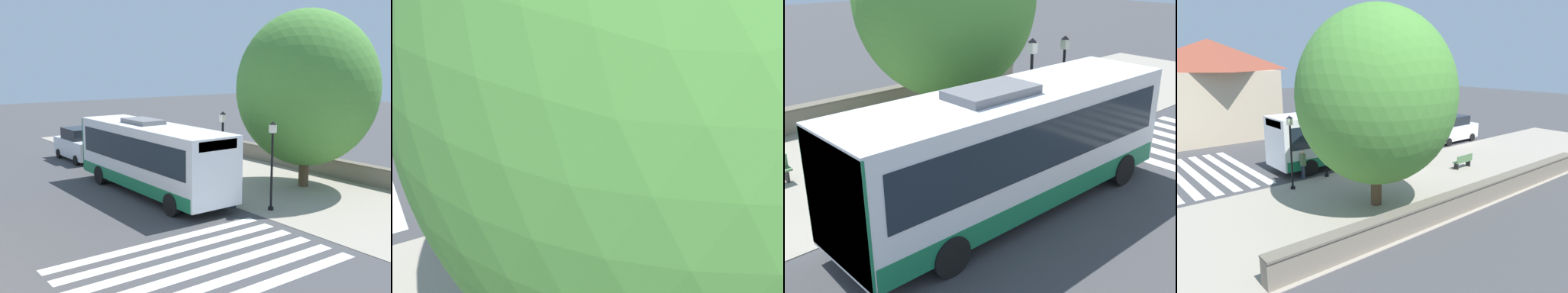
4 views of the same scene
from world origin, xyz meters
TOP-DOWN VIEW (x-y plane):
  - ground_plane at (0.00, 0.00)m, footprint 120.00×120.00m
  - sidewalk_plaza at (-4.50, 0.00)m, footprint 9.00×44.00m
  - bus at (1.74, -0.52)m, footprint 2.79×10.47m
  - bus_shelter at (-1.66, -1.90)m, footprint 1.62×3.38m
  - pedestrian at (0.10, 3.81)m, footprint 0.34×0.23m
  - street_lamp_near at (-0.31, 2.50)m, footprint 0.28×0.28m
  - street_lamp_far at (-0.98, 5.06)m, footprint 0.28×0.28m
  - shade_tree at (-5.43, 3.00)m, footprint 7.23×7.23m

SIDE VIEW (x-z plane):
  - ground_plane at x=0.00m, z-range 0.00..0.00m
  - sidewalk_plaza at x=-4.50m, z-range 0.00..0.02m
  - pedestrian at x=0.10m, z-range 0.16..1.89m
  - bus at x=1.74m, z-range 0.06..3.72m
  - bus_shelter at x=-1.66m, z-range 0.82..3.34m
  - street_lamp_far at x=-0.98m, z-range 0.38..4.34m
  - street_lamp_near at x=-0.31m, z-range 0.40..4.62m
  - shade_tree at x=-5.43m, z-range 0.58..9.72m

